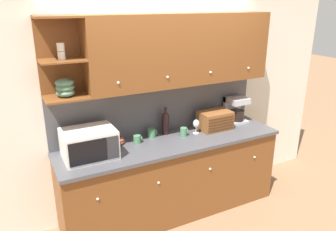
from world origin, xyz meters
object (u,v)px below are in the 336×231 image
(microwave, at_px, (89,144))
(mug_patterned_third, at_px, (152,133))
(mug, at_px, (137,139))
(wine_bottle, at_px, (165,122))
(bowl_stack_on_counter, at_px, (118,141))
(coffee_maker, at_px, (235,109))
(mug_blue_second, at_px, (184,132))
(wine_glass, at_px, (196,124))
(bread_box, at_px, (215,120))

(microwave, bearing_deg, mug_patterned_third, 13.24)
(mug, relative_size, wine_bottle, 0.29)
(bowl_stack_on_counter, bearing_deg, mug_patterned_third, -0.75)
(coffee_maker, bearing_deg, mug, -177.32)
(wine_bottle, bearing_deg, bowl_stack_on_counter, -179.49)
(wine_bottle, height_order, coffee_maker, same)
(mug_patterned_third, height_order, mug_blue_second, mug_patterned_third)
(wine_glass, bearing_deg, bread_box, 2.48)
(wine_bottle, bearing_deg, mug, -166.98)
(mug, bearing_deg, mug_blue_second, -5.98)
(microwave, relative_size, wine_bottle, 1.58)
(wine_bottle, height_order, bread_box, wine_bottle)
(mug_patterned_third, bearing_deg, mug_blue_second, -22.00)
(wine_glass, relative_size, coffee_maker, 0.52)
(microwave, xyz_separation_m, wine_bottle, (0.97, 0.19, 0.00))
(bowl_stack_on_counter, height_order, bread_box, bread_box)
(coffee_maker, bearing_deg, bowl_stack_on_counter, 179.24)
(bowl_stack_on_counter, height_order, mug_patterned_third, mug_patterned_third)
(mug_blue_second, bearing_deg, mug_patterned_third, 158.00)
(mug_patterned_third, distance_m, coffee_maker, 1.20)
(bowl_stack_on_counter, xyz_separation_m, mug, (0.20, -0.09, 0.01))
(mug_blue_second, distance_m, wine_glass, 0.18)
(microwave, xyz_separation_m, mug_blue_second, (1.13, 0.04, -0.10))
(bread_box, bearing_deg, coffee_maker, 15.57)
(bread_box, bearing_deg, bowl_stack_on_counter, 173.84)
(mug_blue_second, bearing_deg, wine_glass, 0.97)
(microwave, bearing_deg, mug, 10.21)
(bowl_stack_on_counter, bearing_deg, mug_blue_second, -10.81)
(bread_box, bearing_deg, mug_patterned_third, 171.05)
(mug_blue_second, height_order, coffee_maker, coffee_maker)
(bowl_stack_on_counter, relative_size, bread_box, 0.41)
(mug, height_order, bread_box, bread_box)
(mug, xyz_separation_m, mug_blue_second, (0.57, -0.06, 0.01))
(mug_blue_second, relative_size, wine_glass, 0.59)
(microwave, height_order, coffee_maker, coffee_maker)
(mug_patterned_third, relative_size, mug_blue_second, 1.05)
(bowl_stack_on_counter, xyz_separation_m, coffee_maker, (1.62, -0.02, 0.13))
(microwave, relative_size, bowl_stack_on_counter, 3.25)
(mug_patterned_third, height_order, bread_box, bread_box)
(wine_bottle, bearing_deg, mug_blue_second, -42.69)
(mug, distance_m, mug_patterned_third, 0.23)
(microwave, relative_size, bread_box, 1.33)
(mug, bearing_deg, wine_glass, -4.38)
(mug, relative_size, mug_patterned_third, 0.89)
(bowl_stack_on_counter, bearing_deg, coffee_maker, -0.76)
(bowl_stack_on_counter, bearing_deg, mug, -23.33)
(bowl_stack_on_counter, relative_size, wine_bottle, 0.49)
(bowl_stack_on_counter, height_order, mug_blue_second, mug_blue_second)
(wine_glass, height_order, bread_box, bread_box)
(wine_glass, distance_m, bread_box, 0.28)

